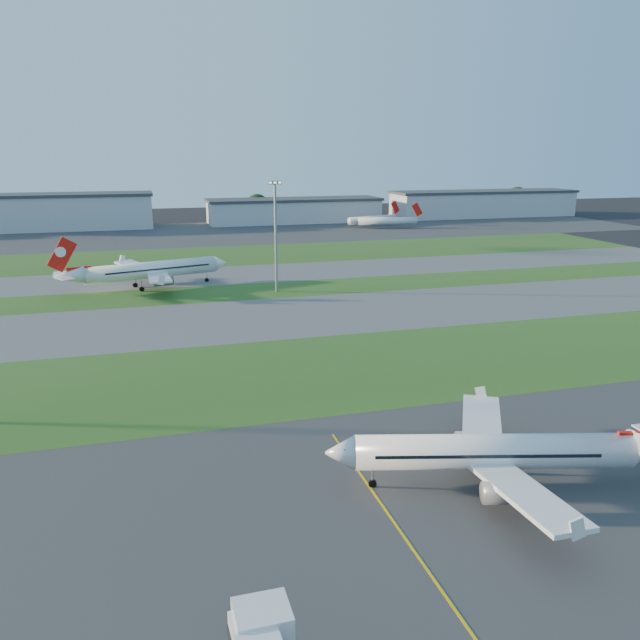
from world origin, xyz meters
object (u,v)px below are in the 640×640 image
object	(u,v)px
light_mast_centre	(276,229)
mini_jet_far	(388,221)
airliner_taxiing	(151,270)
airliner_parked	(496,452)
mini_jet_near	(373,219)

from	to	relation	value
light_mast_centre	mini_jet_far	bearing A→B (deg)	56.76
airliner_taxiing	airliner_parked	bearing A→B (deg)	90.17
mini_jet_near	mini_jet_far	bearing A→B (deg)	-82.15
airliner_parked	light_mast_centre	xyz separation A→B (m)	(-1.95, 93.45, 11.13)
airliner_parked	mini_jet_far	xyz separation A→B (m)	(71.45, 205.45, -0.40)
mini_jet_near	mini_jet_far	xyz separation A→B (m)	(3.92, -7.87, 0.00)
airliner_parked	mini_jet_far	size ratio (longest dim) A/B	1.16
airliner_parked	light_mast_centre	size ratio (longest dim) A/B	1.28
mini_jet_far	light_mast_centre	xyz separation A→B (m)	(-73.40, -112.00, 11.53)
airliner_parked	mini_jet_near	xyz separation A→B (m)	(67.53, 213.32, -0.40)
airliner_taxiing	mini_jet_near	bearing A→B (deg)	-148.18
airliner_parked	light_mast_centre	distance (m)	94.13
mini_jet_far	light_mast_centre	world-z (taller)	light_mast_centre
mini_jet_far	airliner_taxiing	bearing A→B (deg)	-126.20
airliner_taxiing	mini_jet_far	bearing A→B (deg)	-151.48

